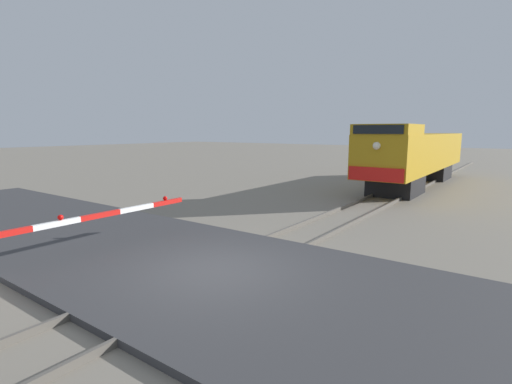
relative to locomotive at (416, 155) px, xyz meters
name	(u,v)px	position (x,y,z in m)	size (l,w,h in m)	color
ground_plane	(215,276)	(0.00, -18.41, -1.95)	(160.00, 160.00, 0.00)	gray
rail_track_left	(193,267)	(-0.72, -18.41, -1.87)	(0.08, 80.00, 0.15)	#59544C
rail_track_right	(239,280)	(0.72, -18.41, -1.87)	(0.08, 80.00, 0.15)	#59544C
road_surface	(215,273)	(0.00, -18.41, -1.87)	(36.00, 6.28, 0.15)	#38383A
locomotive	(416,155)	(0.00, 0.00, 0.00)	(2.71, 15.38, 3.70)	black
crossing_gate	(12,245)	(-3.53, -21.29, -1.10)	(0.36, 6.58, 1.34)	silver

